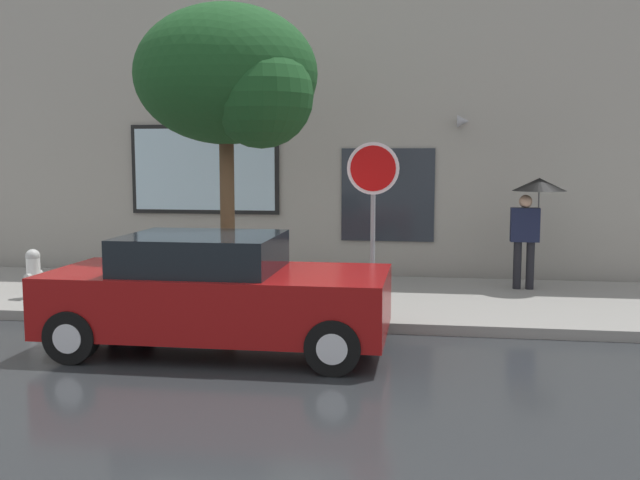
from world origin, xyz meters
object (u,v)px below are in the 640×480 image
stop_sign (373,193)px  parked_car (216,293)px  street_tree (233,80)px  pedestrian_with_umbrella (534,203)px  fire_hydrant (34,274)px

stop_sign → parked_car: bearing=-134.9°
street_tree → stop_sign: 2.68m
parked_car → pedestrian_with_umbrella: 6.11m
street_tree → parked_car: bearing=-81.7°
pedestrian_with_umbrella → fire_hydrant: bearing=-166.3°
pedestrian_with_umbrella → street_tree: street_tree is taller
parked_car → pedestrian_with_umbrella: (4.41, 4.12, 0.92)m
parked_car → stop_sign: 2.85m
fire_hydrant → street_tree: street_tree is taller
parked_car → street_tree: size_ratio=0.93×
parked_car → stop_sign: stop_sign is taller
fire_hydrant → stop_sign: size_ratio=0.32×
pedestrian_with_umbrella → street_tree: bearing=-155.0°
parked_car → pedestrian_with_umbrella: bearing=43.0°
fire_hydrant → stop_sign: (5.55, -0.30, 1.37)m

